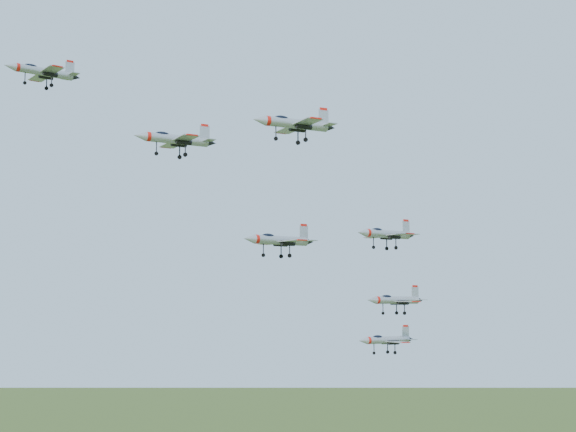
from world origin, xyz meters
TOP-DOWN VIEW (x-y plane):
  - jet_lead at (-23.10, 14.23)m, footprint 11.26×9.27m
  - jet_left_high at (-8.61, 0.57)m, footprint 12.23×10.16m
  - jet_right_high at (-3.82, -21.39)m, footprint 11.11×9.28m
  - jet_left_low at (9.22, 1.11)m, footprint 12.66×10.39m
  - jet_right_low at (23.29, -7.15)m, footprint 11.49×9.43m
  - jet_trail at (28.81, -2.96)m, footprint 11.22×9.29m
  - jet_extra at (40.94, 12.97)m, footprint 12.46×10.34m

SIDE VIEW (x-z plane):
  - jet_extra at x=40.94m, z-range 99.11..102.44m
  - jet_trail at x=28.81m, z-range 106.51..109.50m
  - jet_left_low at x=9.22m, z-range 115.25..118.65m
  - jet_right_low at x=23.29m, z-range 116.45..119.54m
  - jet_right_high at x=-3.82m, z-range 127.50..130.48m
  - jet_left_high at x=-8.61m, z-range 128.58..131.85m
  - jet_lead at x=-23.10m, z-range 139.23..142.24m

